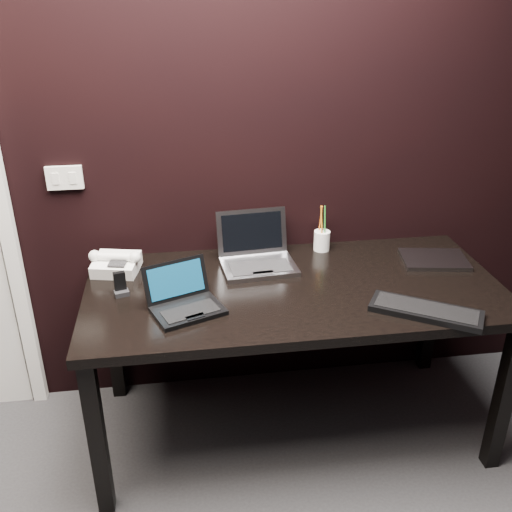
{
  "coord_description": "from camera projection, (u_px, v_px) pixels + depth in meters",
  "views": [
    {
      "loc": [
        -0.15,
        -0.61,
        1.86
      ],
      "look_at": [
        0.13,
        1.35,
        0.91
      ],
      "focal_mm": 40.0,
      "sensor_mm": 36.0,
      "label": 1
    }
  ],
  "objects": [
    {
      "name": "pen_cup",
      "position": [
        322.0,
        240.0,
        2.63
      ],
      "size": [
        0.09,
        0.09,
        0.22
      ],
      "color": "white",
      "rests_on": "desk"
    },
    {
      "name": "desk_phone",
      "position": [
        116.0,
        264.0,
        2.43
      ],
      "size": [
        0.23,
        0.21,
        0.11
      ],
      "color": "white",
      "rests_on": "desk"
    },
    {
      "name": "netbook",
      "position": [
        185.0,
        302.0,
        2.16
      ],
      "size": [
        0.32,
        0.3,
        0.16
      ],
      "color": "black",
      "rests_on": "desk"
    },
    {
      "name": "mobile_phone",
      "position": [
        121.0,
        286.0,
        2.26
      ],
      "size": [
        0.06,
        0.06,
        0.1
      ],
      "color": "black",
      "rests_on": "desk"
    },
    {
      "name": "desk",
      "position": [
        294.0,
        302.0,
        2.37
      ],
      "size": [
        1.7,
        0.8,
        0.74
      ],
      "color": "black",
      "rests_on": "ground"
    },
    {
      "name": "wall_switch",
      "position": [
        65.0,
        178.0,
        2.4
      ],
      "size": [
        0.15,
        0.02,
        0.1
      ],
      "color": "silver",
      "rests_on": "wall_back"
    },
    {
      "name": "silver_laptop",
      "position": [
        257.0,
        257.0,
        2.49
      ],
      "size": [
        0.34,
        0.31,
        0.22
      ],
      "color": "#9C9CA1",
      "rests_on": "desk"
    },
    {
      "name": "closed_laptop",
      "position": [
        434.0,
        260.0,
        2.54
      ],
      "size": [
        0.31,
        0.25,
        0.02
      ],
      "color": "gray",
      "rests_on": "desk"
    },
    {
      "name": "wall_back",
      "position": [
        210.0,
        130.0,
        2.41
      ],
      "size": [
        4.0,
        0.0,
        4.0
      ],
      "primitive_type": "plane",
      "rotation": [
        1.57,
        0.0,
        0.0
      ],
      "color": "black",
      "rests_on": "ground"
    },
    {
      "name": "ext_keyboard",
      "position": [
        426.0,
        311.0,
        2.13
      ],
      "size": [
        0.42,
        0.33,
        0.03
      ],
      "color": "black",
      "rests_on": "desk"
    }
  ]
}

